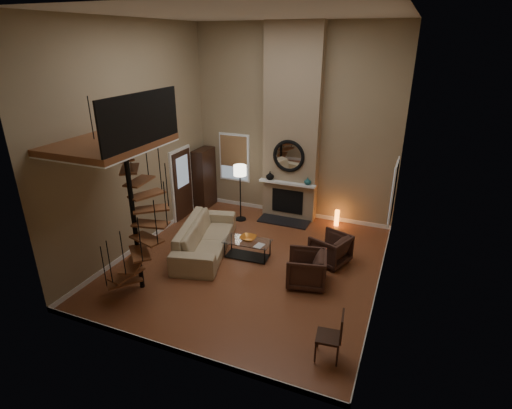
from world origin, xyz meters
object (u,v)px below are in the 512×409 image
at_px(floor_lamp, 240,175).
at_px(side_chair, 334,334).
at_px(sofa, 205,237).
at_px(accent_lamp, 337,218).
at_px(armchair_near, 333,250).
at_px(hutch, 204,178).
at_px(coffee_table, 247,247).
at_px(armchair_far, 310,269).

height_order(floor_lamp, side_chair, floor_lamp).
distance_m(sofa, accent_lamp, 3.93).
distance_m(armchair_near, side_chair, 3.20).
relative_size(armchair_near, side_chair, 0.90).
bearing_deg(accent_lamp, side_chair, -78.95).
height_order(hutch, coffee_table, hutch).
bearing_deg(armchair_far, coffee_table, -119.90).
xyz_separation_m(sofa, armchair_far, (2.86, -0.43, -0.04)).
bearing_deg(coffee_table, hutch, 135.75).
bearing_deg(sofa, side_chair, -137.49).
height_order(armchair_far, accent_lamp, armchair_far).
distance_m(sofa, armchair_far, 2.89).
distance_m(armchair_near, floor_lamp, 3.58).
distance_m(coffee_table, accent_lamp, 3.13).
height_order(coffee_table, side_chair, side_chair).
relative_size(sofa, side_chair, 2.98).
height_order(sofa, coffee_table, sofa).
bearing_deg(side_chair, hutch, 135.91).
bearing_deg(side_chair, floor_lamp, 129.59).
xyz_separation_m(armchair_near, side_chair, (0.68, -3.12, 0.17)).
bearing_deg(hutch, coffee_table, -44.25).
height_order(armchair_near, accent_lamp, armchair_near).
bearing_deg(hutch, sofa, -61.11).
bearing_deg(armchair_far, accent_lamp, 168.52).
bearing_deg(hutch, floor_lamp, -19.75).
xyz_separation_m(sofa, side_chair, (3.83, -2.49, 0.13)).
xyz_separation_m(hutch, accent_lamp, (4.25, 0.13, -0.70)).
xyz_separation_m(coffee_table, side_chair, (2.70, -2.60, 0.24)).
xyz_separation_m(accent_lamp, side_chair, (1.02, -5.24, 0.28)).
height_order(sofa, side_chair, side_chair).
bearing_deg(floor_lamp, armchair_far, -41.73).
bearing_deg(armchair_near, sofa, -57.70).
height_order(hutch, armchair_far, hutch).
relative_size(armchair_near, accent_lamp, 1.75).
relative_size(floor_lamp, side_chair, 1.86).
relative_size(floor_lamp, accent_lamp, 3.61).
distance_m(coffee_table, floor_lamp, 2.51).
bearing_deg(accent_lamp, coffee_table, -122.46).
bearing_deg(floor_lamp, side_chair, -50.41).
relative_size(armchair_far, side_chair, 0.94).
height_order(sofa, floor_lamp, floor_lamp).
height_order(hutch, accent_lamp, hutch).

